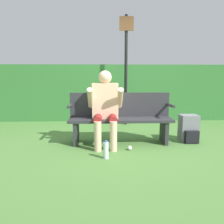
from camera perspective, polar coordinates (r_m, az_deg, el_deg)
ground_plane at (r=3.81m, az=2.21°, el=-8.11°), size 40.00×40.00×0.00m
hedge_back at (r=5.84m, az=0.58°, el=5.12°), size 12.00×0.54×1.44m
park_bench at (r=3.77m, az=2.18°, el=-1.29°), size 1.75×0.41×0.86m
person_seated at (r=3.61m, az=-1.77°, el=1.99°), size 0.57×0.60×1.24m
backpack at (r=4.11m, az=19.43°, el=-4.17°), size 0.31×0.33×0.47m
water_bottle at (r=3.09m, az=-1.60°, el=-9.91°), size 0.07×0.07×0.26m
signpost at (r=5.16m, az=3.68°, el=12.37°), size 0.32×0.09×2.51m
parked_car at (r=14.61m, az=16.33°, el=6.96°), size 2.72×4.37×1.37m
litter_crumple at (r=3.46m, az=4.65°, el=-9.35°), size 0.07×0.07×0.07m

